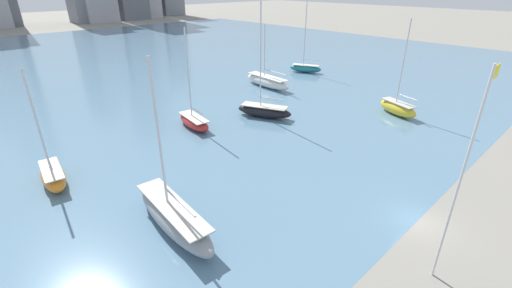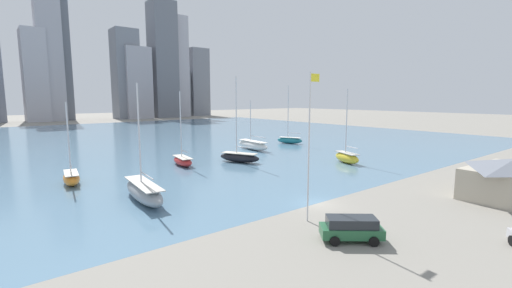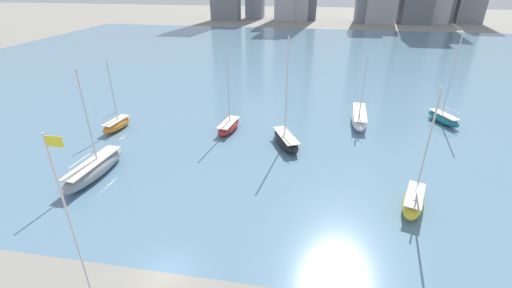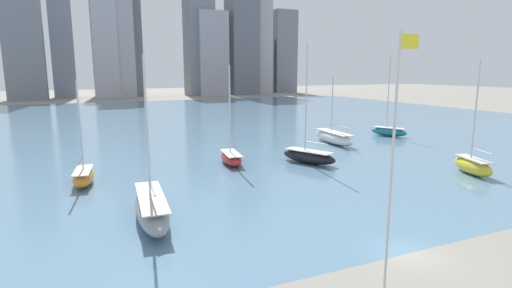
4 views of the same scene
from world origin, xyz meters
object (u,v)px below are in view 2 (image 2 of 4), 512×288
Objects in this scene: flag_pole at (309,143)px; sailboat_black at (239,157)px; sailboat_white at (253,145)px; sailboat_orange at (71,178)px; sailboat_yellow at (347,157)px; sailboat_red at (183,160)px; parked_suv_green at (351,228)px; sailboat_teal at (290,140)px; sailboat_gray at (144,191)px.

sailboat_black reaches higher than flag_pole.
sailboat_white is 1.01× the size of sailboat_orange.
sailboat_yellow is 42.72m from sailboat_orange.
sailboat_yellow is 22.74m from sailboat_white.
sailboat_red is (2.91, 31.11, -6.41)m from flag_pole.
sailboat_red is 2.49× the size of parked_suv_green.
sailboat_orange is 36.47m from parked_suv_green.
sailboat_teal reaches higher than sailboat_orange.
sailboat_white is at bearing 11.09° from parked_suv_green.
sailboat_black is 26.40m from sailboat_orange.
sailboat_gray is 0.86× the size of sailboat_black.
sailboat_white is 0.76× the size of sailboat_teal.
sailboat_orange is (-40.59, 13.34, -0.13)m from sailboat_yellow.
sailboat_yellow reaches higher than sailboat_orange.
sailboat_gray is at bearing -175.69° from sailboat_black.
sailboat_orange is at bearing 116.54° from flag_pole.
flag_pole is at bearing -138.64° from sailboat_black.
sailboat_teal is 34.66m from sailboat_red.
sailboat_white is at bearing 117.05° from sailboat_yellow.
parked_suv_green is at bearing -62.14° from sailboat_gray.
sailboat_gray is 1.20× the size of sailboat_orange.
sailboat_teal is at bearing 20.12° from sailboat_orange.
sailboat_gray is (-32.57, -22.36, 0.07)m from sailboat_white.
sailboat_white is at bearing 21.28° from sailboat_orange.
flag_pole reaches higher than sailboat_gray.
flag_pole reaches higher than parked_suv_green.
flag_pole is 0.95× the size of sailboat_teal.
flag_pole is at bearing -117.44° from sailboat_white.
sailboat_gray is (-35.87, 0.14, 0.05)m from sailboat_yellow.
sailboat_black reaches higher than sailboat_white.
sailboat_gray reaches higher than sailboat_orange.
sailboat_orange is 2.16× the size of parked_suv_green.
sailboat_orange reaches higher than sailboat_white.
flag_pole is 1.26× the size of sailboat_orange.
sailboat_yellow is 18.78m from sailboat_black.
parked_suv_green is at bearing -60.45° from sailboat_orange.
sailboat_red is 1.15× the size of sailboat_orange.
flag_pole is at bearing -53.86° from sailboat_gray.
sailboat_yellow is (26.29, 15.27, -6.23)m from flag_pole.
parked_suv_green is (-3.50, -36.29, 0.20)m from sailboat_red.
sailboat_red is (-9.17, 3.56, -0.10)m from sailboat_black.
sailboat_gray is 24.83m from sailboat_black.
sailboat_gray reaches higher than sailboat_white.
flag_pole is at bearing -157.28° from sailboat_teal.
flag_pole reaches higher than sailboat_white.
sailboat_orange is (-4.72, 13.20, -0.19)m from sailboat_gray.
sailboat_red is at bearing 164.62° from sailboat_yellow.
flag_pole is 1.05× the size of sailboat_gray.
sailboat_white is 13.60m from sailboat_teal.
parked_suv_green is at bearing -136.12° from sailboat_black.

